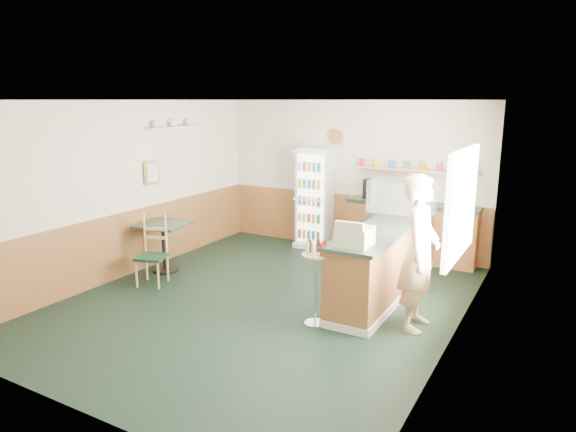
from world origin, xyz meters
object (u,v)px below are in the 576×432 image
Objects in this scene: drinks_fridge at (314,198)px; display_case at (402,198)px; cafe_chair at (155,247)px; condiment_stand at (315,272)px; cash_register at (355,236)px; cafe_table at (164,237)px; shopkeeper at (419,253)px.

drinks_fridge reaches higher than display_case.
condiment_stand is at bearing -22.30° from cafe_chair.
display_case is 3.74m from cafe_chair.
cash_register is 3.47m from cafe_table.
shopkeeper is 2.21× the size of cafe_table.
cash_register reaches higher than cafe_table.
drinks_fridge is 1.76× the size of condiment_stand.
display_case is at bearing 88.16° from cash_register.
drinks_fridge is 3.46m from condiment_stand.
drinks_fridge is 3.48m from cash_register.
drinks_fridge is 1.95× the size of display_case.
cafe_table is at bearing 99.30° from cafe_chair.
cafe_table is (-3.40, -1.42, -0.71)m from display_case.
shopkeeper reaches higher than cafe_chair.
display_case is at bearing 78.67° from condiment_stand.
cafe_chair is at bearing -111.97° from drinks_fridge.
cafe_chair is at bearing -61.41° from cafe_table.
cafe_table is at bearing -157.38° from display_case.
cash_register is 0.64m from condiment_stand.
drinks_fridge is 2.88m from cafe_table.
display_case reaches higher than cash_register.
drinks_fridge is at bearing 48.75° from cafe_chair.
condiment_stand is 0.98× the size of cafe_chair.
drinks_fridge is at bearing 122.54° from cash_register.
cafe_chair is (0.25, -0.47, -0.01)m from cafe_table.
drinks_fridge is 2.17× the size of cafe_table.
cafe_chair is at bearing 176.99° from condiment_stand.
display_case reaches higher than cafe_table.
drinks_fridge is 2.26m from display_case.
shopkeeper reaches higher than condiment_stand.
display_case is 2.35× the size of cash_register.
display_case is 1.11× the size of cafe_table.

